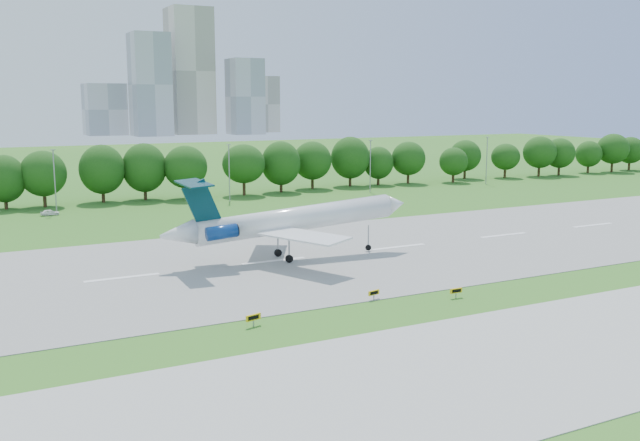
% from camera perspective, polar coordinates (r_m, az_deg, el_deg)
% --- Properties ---
extents(ground, '(600.00, 600.00, 0.00)m').
position_cam_1_polar(ground, '(74.03, 4.19, -7.09)').
color(ground, '#266219').
rests_on(ground, ground).
extents(runway, '(400.00, 45.00, 0.08)m').
position_cam_1_polar(runway, '(95.48, -3.73, -3.26)').
color(runway, gray).
rests_on(runway, ground).
extents(taxiway, '(400.00, 23.00, 0.08)m').
position_cam_1_polar(taxiway, '(60.28, 13.38, -11.23)').
color(taxiway, '#ADADA8').
rests_on(taxiway, ground).
extents(tree_line, '(288.40, 8.40, 10.40)m').
position_cam_1_polar(tree_line, '(157.50, -13.68, 3.81)').
color(tree_line, '#382314').
rests_on(tree_line, ground).
extents(light_poles, '(175.90, 0.25, 12.19)m').
position_cam_1_polar(light_poles, '(147.23, -13.69, 3.48)').
color(light_poles, gray).
rests_on(light_poles, ground).
extents(skyline, '(127.00, 52.00, 80.00)m').
position_cam_1_polar(skyline, '(471.49, -10.74, 10.49)').
color(skyline, '#B2B2B7').
rests_on(skyline, ground).
extents(airliner, '(35.49, 25.77, 11.42)m').
position_cam_1_polar(airliner, '(95.15, -2.91, 0.04)').
color(airliner, white).
rests_on(airliner, ground).
extents(taxi_sign_left, '(1.67, 0.63, 1.18)m').
position_cam_1_polar(taxi_sign_left, '(68.45, -5.35, -7.74)').
color(taxi_sign_left, gray).
rests_on(taxi_sign_left, ground).
extents(taxi_sign_centre, '(1.49, 0.48, 1.05)m').
position_cam_1_polar(taxi_sign_centre, '(77.22, 4.33, -5.79)').
color(taxi_sign_centre, gray).
rests_on(taxi_sign_centre, ground).
extents(taxi_sign_right, '(1.54, 0.23, 1.08)m').
position_cam_1_polar(taxi_sign_right, '(79.11, 10.83, -5.55)').
color(taxi_sign_right, gray).
rests_on(taxi_sign_right, ground).
extents(service_vehicle_b, '(3.44, 1.66, 1.13)m').
position_cam_1_polar(service_vehicle_b, '(142.54, -20.80, 0.60)').
color(service_vehicle_b, white).
rests_on(service_vehicle_b, ground).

